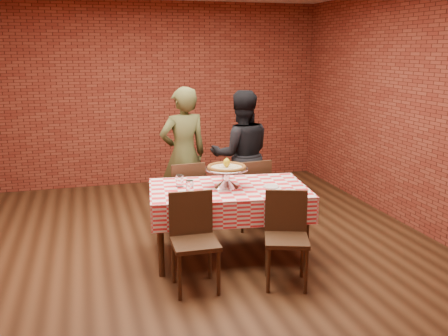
{
  "coord_description": "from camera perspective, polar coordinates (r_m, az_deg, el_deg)",
  "views": [
    {
      "loc": [
        -1.08,
        -4.98,
        2.17
      ],
      "look_at": [
        0.3,
        -0.11,
        0.94
      ],
      "focal_mm": 39.58,
      "sensor_mm": 36.0,
      "label": 1
    }
  ],
  "objects": [
    {
      "name": "chair_near_right",
      "position": [
        4.64,
        7.23,
        -8.36
      ],
      "size": [
        0.5,
        0.5,
        0.88
      ],
      "primitive_type": null,
      "rotation": [
        0.0,
        0.0,
        -0.33
      ],
      "color": "#392212",
      "rests_on": "ground"
    },
    {
      "name": "chair_near_left",
      "position": [
        4.53,
        -3.37,
        -8.74
      ],
      "size": [
        0.42,
        0.42,
        0.89
      ],
      "primitive_type": null,
      "rotation": [
        0.0,
        0.0,
        -0.02
      ],
      "color": "#392212",
      "rests_on": "ground"
    },
    {
      "name": "lemon",
      "position": [
        5.09,
        0.31,
        0.61
      ],
      "size": [
        0.07,
        0.07,
        0.09
      ],
      "primitive_type": "ellipsoid",
      "rotation": [
        0.0,
        0.0,
        -0.01
      ],
      "color": "yellow",
      "rests_on": "pizza"
    },
    {
      "name": "chair_far_left",
      "position": [
        5.97,
        -4.55,
        -3.26
      ],
      "size": [
        0.43,
        0.43,
        0.88
      ],
      "primitive_type": null,
      "rotation": [
        0.0,
        0.0,
        3.21
      ],
      "color": "#392212",
      "rests_on": "ground"
    },
    {
      "name": "diner_black",
      "position": [
        6.38,
        2.0,
        1.52
      ],
      "size": [
        0.88,
        0.73,
        1.66
      ],
      "primitive_type": "imported",
      "rotation": [
        0.0,
        0.0,
        3.01
      ],
      "color": "black",
      "rests_on": "ground"
    },
    {
      "name": "sweetener_packet_a",
      "position": [
        5.08,
        7.4,
        -2.57
      ],
      "size": [
        0.06,
        0.06,
        0.0
      ],
      "primitive_type": "cube",
      "rotation": [
        0.0,
        0.0,
        0.53
      ],
      "color": "white",
      "rests_on": "tablecloth"
    },
    {
      "name": "table",
      "position": [
        5.27,
        0.52,
        -6.25
      ],
      "size": [
        1.72,
        1.16,
        0.75
      ],
      "primitive_type": "cube",
      "rotation": [
        0.0,
        0.0,
        -0.12
      ],
      "color": "#392212",
      "rests_on": "ground"
    },
    {
      "name": "ground",
      "position": [
        5.54,
        -3.36,
        -9.43
      ],
      "size": [
        6.0,
        6.0,
        0.0
      ],
      "primitive_type": "plane",
      "color": "black",
      "rests_on": "ground"
    },
    {
      "name": "sweetener_packet_b",
      "position": [
        5.12,
        7.46,
        -2.45
      ],
      "size": [
        0.05,
        0.04,
        0.0
      ],
      "primitive_type": "cube",
      "rotation": [
        0.0,
        0.0,
        -0.04
      ],
      "color": "white",
      "rests_on": "tablecloth"
    },
    {
      "name": "tablecloth",
      "position": [
        5.2,
        0.52,
        -3.71
      ],
      "size": [
        1.76,
        1.2,
        0.28
      ],
      "primitive_type": null,
      "rotation": [
        0.0,
        0.0,
        -0.12
      ],
      "color": "red",
      "rests_on": "table"
    },
    {
      "name": "back_wall",
      "position": [
        8.09,
        -8.19,
        8.4
      ],
      "size": [
        5.5,
        0.0,
        5.5
      ],
      "primitive_type": "plane",
      "rotation": [
        1.57,
        0.0,
        0.0
      ],
      "color": "maroon",
      "rests_on": "ground"
    },
    {
      "name": "chair_far_right",
      "position": [
        6.09,
        3.01,
        -2.89
      ],
      "size": [
        0.43,
        0.43,
        0.87
      ],
      "primitive_type": null,
      "rotation": [
        0.0,
        0.0,
        3.22
      ],
      "color": "#392212",
      "rests_on": "ground"
    },
    {
      "name": "water_glass_right",
      "position": [
        5.18,
        -5.14,
        -1.49
      ],
      "size": [
        0.09,
        0.09,
        0.13
      ],
      "primitive_type": "cylinder",
      "rotation": [
        0.0,
        0.0,
        -0.12
      ],
      "color": "white",
      "rests_on": "tablecloth"
    },
    {
      "name": "pizza",
      "position": [
        5.11,
        0.31,
        0.03
      ],
      "size": [
        0.41,
        0.41,
        0.03
      ],
      "primitive_type": "cylinder",
      "rotation": [
        0.0,
        0.0,
        -0.01
      ],
      "color": "beige",
      "rests_on": "pizza_stand"
    },
    {
      "name": "condiment_caddy",
      "position": [
        5.45,
        0.19,
        -0.7
      ],
      "size": [
        0.1,
        0.09,
        0.12
      ],
      "primitive_type": "cube",
      "rotation": [
        0.0,
        0.0,
        -0.21
      ],
      "color": "silver",
      "rests_on": "tablecloth"
    },
    {
      "name": "water_glass_left",
      "position": [
        4.96,
        -3.97,
        -2.17
      ],
      "size": [
        0.09,
        0.09,
        0.13
      ],
      "primitive_type": "cylinder",
      "rotation": [
        0.0,
        0.0,
        -0.12
      ],
      "color": "white",
      "rests_on": "tablecloth"
    },
    {
      "name": "diner_olive",
      "position": [
        6.29,
        -4.69,
        1.56
      ],
      "size": [
        0.69,
        0.52,
        1.71
      ],
      "primitive_type": "imported",
      "rotation": [
        0.0,
        0.0,
        3.33
      ],
      "color": "#464823",
      "rests_on": "ground"
    },
    {
      "name": "side_plate",
      "position": [
        5.18,
        5.42,
        -2.17
      ],
      "size": [
        0.18,
        0.18,
        0.01
      ],
      "primitive_type": "cylinder",
      "rotation": [
        0.0,
        0.0,
        -0.12
      ],
      "color": "white",
      "rests_on": "tablecloth"
    },
    {
      "name": "pizza_stand",
      "position": [
        5.13,
        0.3,
        -1.14
      ],
      "size": [
        0.46,
        0.46,
        0.2
      ],
      "primitive_type": null,
      "rotation": [
        0.0,
        0.0,
        -0.01
      ],
      "color": "silver",
      "rests_on": "tablecloth"
    }
  ]
}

